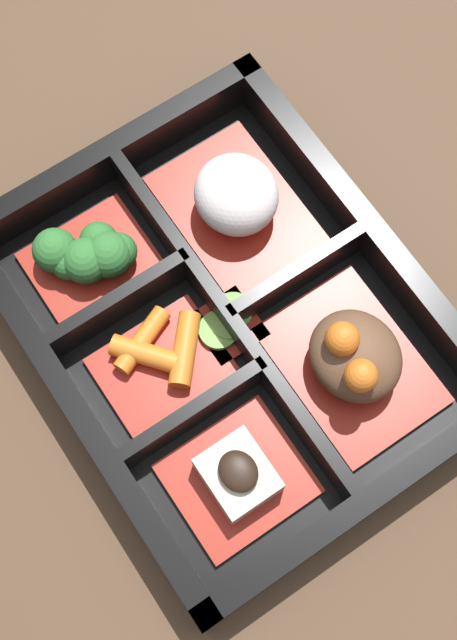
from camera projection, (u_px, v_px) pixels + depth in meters
name	position (u px, v px, depth m)	size (l,w,h in m)	color
ground_plane	(228.00, 332.00, 0.57)	(3.00, 3.00, 0.00)	#4C3523
bento_base	(228.00, 330.00, 0.57)	(0.29, 0.23, 0.01)	black
bento_rim	(225.00, 324.00, 0.55)	(0.29, 0.23, 0.04)	black
bowl_rice	(236.00, 199.00, 0.57)	(0.11, 0.08, 0.05)	maroon
bowl_stew	(354.00, 358.00, 0.54)	(0.11, 0.08, 0.05)	maroon
bowl_greens	(89.00, 255.00, 0.56)	(0.06, 0.08, 0.04)	maroon
bowl_carrots	(159.00, 356.00, 0.55)	(0.06, 0.08, 0.02)	maroon
bowl_tofu	(238.00, 476.00, 0.52)	(0.07, 0.08, 0.03)	maroon
bowl_pickles	(227.00, 325.00, 0.56)	(0.04, 0.04, 0.01)	maroon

